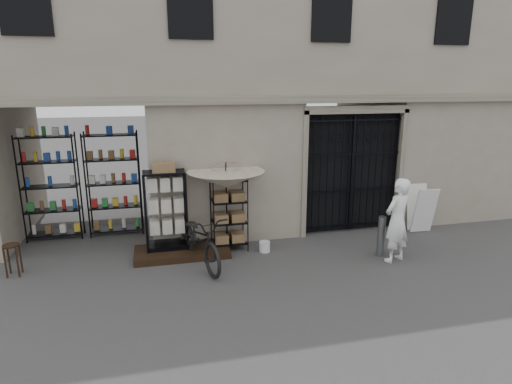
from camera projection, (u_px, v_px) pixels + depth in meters
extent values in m
plane|color=black|center=(313.00, 274.00, 8.30)|extent=(80.00, 80.00, 0.00)
cube|color=gray|center=(263.00, 46.00, 10.92)|extent=(14.00, 4.00, 9.00)
cube|color=black|center=(81.00, 180.00, 9.55)|extent=(3.00, 1.70, 3.00)
cube|color=black|center=(83.00, 186.00, 10.07)|extent=(2.70, 0.50, 2.50)
cube|color=black|center=(349.00, 171.00, 10.46)|extent=(2.50, 0.06, 3.00)
cube|color=black|center=(352.00, 174.00, 10.32)|extent=(0.05, 0.05, 2.80)
cube|color=black|center=(182.00, 252.00, 9.20)|extent=(2.00, 0.90, 0.15)
cube|color=black|center=(168.00, 245.00, 9.26)|extent=(0.96, 0.77, 0.09)
cube|color=silver|center=(171.00, 213.00, 8.85)|extent=(0.73, 0.28, 1.56)
cube|color=silver|center=(166.00, 214.00, 9.09)|extent=(0.79, 0.60, 1.30)
cube|color=olive|center=(164.00, 169.00, 8.84)|extent=(0.56, 0.49, 0.19)
cube|color=black|center=(229.00, 212.00, 9.39)|extent=(0.85, 0.70, 1.69)
cube|color=olive|center=(229.00, 215.00, 9.40)|extent=(0.72, 0.57, 1.26)
cylinder|color=black|center=(227.00, 207.00, 9.29)|extent=(0.03, 0.03, 1.97)
imported|color=#C1AF98|center=(226.00, 175.00, 9.11)|extent=(1.49, 1.52, 1.33)
cylinder|color=silver|center=(265.00, 247.00, 9.39)|extent=(0.28, 0.28, 0.23)
imported|color=black|center=(200.00, 264.00, 8.76)|extent=(1.00, 1.25, 2.09)
cylinder|color=black|center=(11.00, 245.00, 8.11)|extent=(0.38, 0.38, 0.03)
cube|color=black|center=(13.00, 260.00, 8.19)|extent=(0.29, 0.29, 0.62)
cylinder|color=slate|center=(381.00, 236.00, 9.09)|extent=(0.18, 0.18, 0.88)
imported|color=white|center=(393.00, 260.00, 8.95)|extent=(1.27, 1.88, 0.42)
cube|color=silver|center=(425.00, 211.00, 10.36)|extent=(0.55, 0.30, 1.14)
cube|color=silver|center=(417.00, 207.00, 10.70)|extent=(0.55, 0.30, 1.14)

